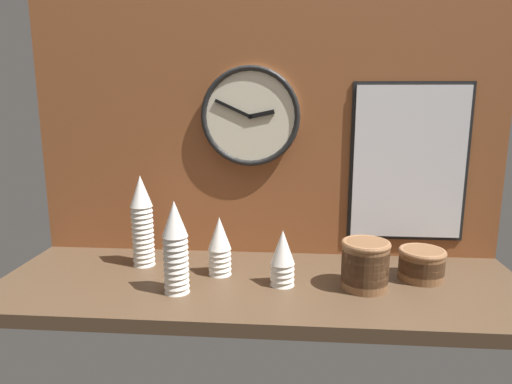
{
  "coord_description": "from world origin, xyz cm",
  "views": [
    {
      "loc": [
        9.26,
        -130.89,
        55.26
      ],
      "look_at": [
        -1.6,
        4.0,
        26.64
      ],
      "focal_mm": 32.0,
      "sensor_mm": 36.0,
      "label": 1
    }
  ],
  "objects": [
    {
      "name": "bowl_stack_far_right",
      "position": [
        49.24,
        4.7,
        5.16
      ],
      "size": [
        14.18,
        14.18,
        9.54
      ],
      "color": "brown",
      "rests_on": "ground_plane"
    },
    {
      "name": "wall_clock",
      "position": [
        -5.09,
        23.46,
        48.45
      ],
      "size": [
        33.66,
        2.7,
        33.66
      ],
      "color": "beige"
    },
    {
      "name": "menu_board",
      "position": [
        48.25,
        24.35,
        33.15
      ],
      "size": [
        39.13,
        1.32,
        53.54
      ],
      "color": "black"
    },
    {
      "name": "wall_tiled_back",
      "position": [
        0.0,
        26.5,
        52.5
      ],
      "size": [
        160.0,
        3.0,
        105.0
      ],
      "color": "brown",
      "rests_on": "ground_plane"
    },
    {
      "name": "cup_stack_center_right",
      "position": [
        6.83,
        -3.22,
        8.47
      ],
      "size": [
        7.26,
        7.26,
        16.93
      ],
      "color": "white",
      "rests_on": "ground_plane"
    },
    {
      "name": "bowl_stack_right",
      "position": [
        30.83,
        -3.5,
        7.54
      ],
      "size": [
        14.18,
        14.18,
        14.29
      ],
      "color": "brown",
      "rests_on": "ground_plane"
    },
    {
      "name": "cup_stack_center_left",
      "position": [
        -23.18,
        -10.79,
        13.47
      ],
      "size": [
        7.26,
        7.26,
        26.94
      ],
      "color": "white",
      "rests_on": "ground_plane"
    },
    {
      "name": "cup_stack_center",
      "position": [
        -12.97,
        3.49,
        9.3
      ],
      "size": [
        7.26,
        7.26,
        18.6
      ],
      "color": "white",
      "rests_on": "ground_plane"
    },
    {
      "name": "ground_plane",
      "position": [
        0.0,
        0.0,
        -2.0
      ],
      "size": [
        160.0,
        56.0,
        4.0
      ],
      "primitive_type": "cube",
      "color": "#4C3826"
    },
    {
      "name": "cup_stack_left",
      "position": [
        -39.48,
        9.61,
        15.14
      ],
      "size": [
        7.26,
        7.26,
        30.28
      ],
      "color": "white",
      "rests_on": "ground_plane"
    }
  ]
}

